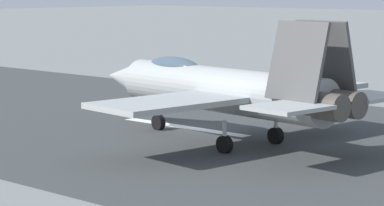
{
  "coord_description": "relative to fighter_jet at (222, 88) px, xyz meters",
  "views": [
    {
      "loc": [
        -27.51,
        30.68,
        7.02
      ],
      "look_at": [
        -4.31,
        4.85,
        2.2
      ],
      "focal_mm": 78.36,
      "sensor_mm": 36.0,
      "label": 1
    }
  ],
  "objects": [
    {
      "name": "fighter_jet",
      "position": [
        0.0,
        0.0,
        0.0
      ],
      "size": [
        16.39,
        14.62,
        5.68
      ],
      "color": "#A0A4A4",
      "rests_on": "ground"
    },
    {
      "name": "runway_strip",
      "position": [
        3.47,
        -1.94,
        -2.47
      ],
      "size": [
        240.0,
        26.0,
        0.02
      ],
      "color": "#383C3C",
      "rests_on": "ground"
    },
    {
      "name": "ground_plane",
      "position": [
        3.49,
        -1.94,
        -2.48
      ],
      "size": [
        400.0,
        400.0,
        0.0
      ],
      "primitive_type": "plane",
      "color": "slate"
    }
  ]
}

